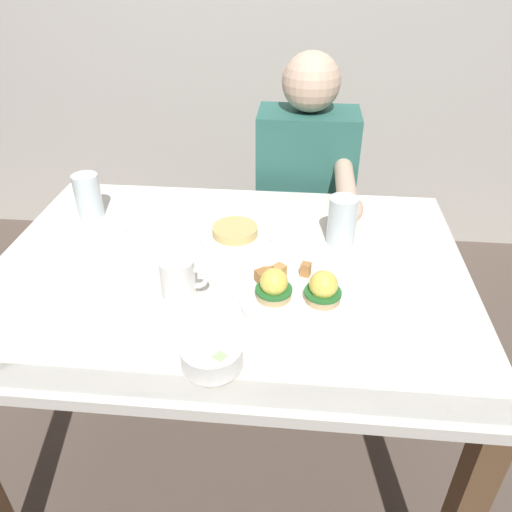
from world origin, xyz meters
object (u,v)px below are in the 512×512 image
at_px(dining_table, 229,301).
at_px(diner_person, 306,197).
at_px(coffee_mug, 179,277).
at_px(fork, 117,233).
at_px(side_plate, 235,234).
at_px(water_glass_near, 342,223).
at_px(fruit_bowl, 212,356).
at_px(eggs_benedict_plate, 297,292).
at_px(water_glass_far, 89,198).

distance_m(dining_table, diner_person, 0.63).
bearing_deg(dining_table, coffee_mug, -128.40).
bearing_deg(coffee_mug, dining_table, 51.60).
relative_size(fork, side_plate, 0.64).
distance_m(fork, diner_person, 0.71).
relative_size(water_glass_near, side_plate, 0.65).
xyz_separation_m(fork, diner_person, (0.52, 0.47, -0.09)).
xyz_separation_m(fruit_bowl, fork, (-0.35, 0.48, -0.03)).
relative_size(coffee_mug, diner_person, 0.10).
bearing_deg(eggs_benedict_plate, fruit_bowl, -125.00).
xyz_separation_m(coffee_mug, water_glass_near, (0.38, 0.28, 0.01)).
distance_m(coffee_mug, fork, 0.35).
bearing_deg(side_plate, diner_person, 67.04).
relative_size(eggs_benedict_plate, diner_person, 0.24).
xyz_separation_m(dining_table, diner_person, (0.19, 0.60, 0.02)).
bearing_deg(eggs_benedict_plate, side_plate, 123.93).
bearing_deg(dining_table, water_glass_near, 28.63).
height_order(eggs_benedict_plate, fork, eggs_benedict_plate).
xyz_separation_m(dining_table, side_plate, (-0.00, 0.15, 0.12)).
relative_size(eggs_benedict_plate, side_plate, 1.35).
bearing_deg(diner_person, fruit_bowl, -100.43).
bearing_deg(fruit_bowl, water_glass_near, 61.78).
bearing_deg(water_glass_near, eggs_benedict_plate, -111.90).
relative_size(coffee_mug, water_glass_near, 0.85).
height_order(eggs_benedict_plate, fruit_bowl, eggs_benedict_plate).
bearing_deg(water_glass_far, dining_table, -28.04).
bearing_deg(water_glass_near, fruit_bowl, -118.22).
height_order(dining_table, eggs_benedict_plate, eggs_benedict_plate).
relative_size(eggs_benedict_plate, water_glass_far, 2.08).
height_order(water_glass_near, diner_person, diner_person).
bearing_deg(fork, fruit_bowl, -53.70).
relative_size(eggs_benedict_plate, fruit_bowl, 2.25).
xyz_separation_m(fork, side_plate, (0.33, 0.01, 0.01)).
height_order(dining_table, fork, fork).
xyz_separation_m(eggs_benedict_plate, fork, (-0.51, 0.25, -0.02)).
xyz_separation_m(water_glass_near, water_glass_far, (-0.73, 0.08, 0.00)).
relative_size(dining_table, eggs_benedict_plate, 4.44).
xyz_separation_m(eggs_benedict_plate, water_glass_far, (-0.62, 0.35, 0.03)).
relative_size(fruit_bowl, water_glass_far, 0.93).
relative_size(fruit_bowl, water_glass_near, 0.92).
distance_m(eggs_benedict_plate, water_glass_near, 0.30).
distance_m(fruit_bowl, coffee_mug, 0.25).
bearing_deg(water_glass_near, fork, -178.05).
xyz_separation_m(dining_table, water_glass_far, (-0.44, 0.24, 0.16)).
xyz_separation_m(water_glass_far, diner_person, (0.64, 0.37, -0.15)).
bearing_deg(fork, coffee_mug, -46.99).
height_order(fork, diner_person, diner_person).
distance_m(fruit_bowl, water_glass_far, 0.74).
bearing_deg(diner_person, dining_table, -107.78).
bearing_deg(diner_person, water_glass_far, -150.11).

